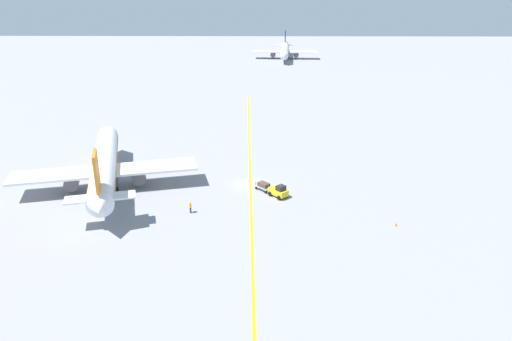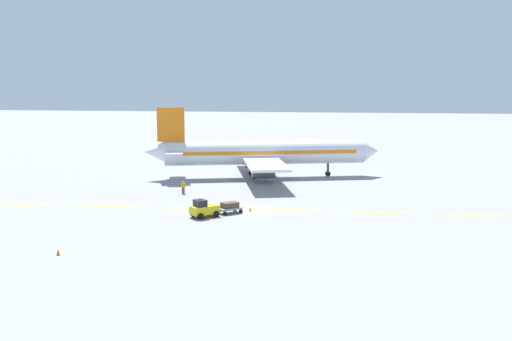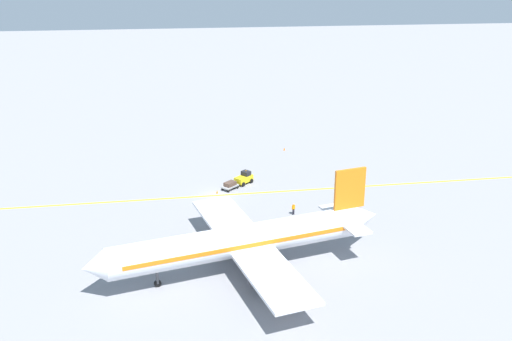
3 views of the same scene
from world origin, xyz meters
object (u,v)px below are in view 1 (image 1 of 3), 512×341
airplane_distant_taxiing (285,50)px  traffic_cone_mid_apron (396,224)px  traffic_cone_near_nose (256,183)px  airplane_at_gate (105,166)px  ground_crew_worker (190,207)px  baggage_cart_trailing (264,186)px  baggage_tug_white (279,191)px

airplane_distant_taxiing → traffic_cone_mid_apron: bearing=-86.2°
airplane_distant_taxiing → traffic_cone_near_nose: size_ratio=58.14×
airplane_at_gate → airplane_distant_taxiing: size_ratio=1.10×
traffic_cone_near_nose → traffic_cone_mid_apron: bearing=-35.7°
traffic_cone_near_nose → airplane_at_gate: bearing=-176.4°
airplane_at_gate → ground_crew_worker: 16.89m
baggage_cart_trailing → traffic_cone_near_nose: 2.50m
baggage_cart_trailing → traffic_cone_mid_apron: bearing=-33.2°
airplane_distant_taxiing → traffic_cone_near_nose: 125.22m
baggage_cart_trailing → traffic_cone_mid_apron: 21.08m
airplane_at_gate → ground_crew_worker: bearing=-31.0°
baggage_tug_white → ground_crew_worker: bearing=-156.2°
airplane_at_gate → baggage_cart_trailing: 24.78m
airplane_at_gate → baggage_cart_trailing: bearing=-1.5°
baggage_tug_white → baggage_cart_trailing: size_ratio=1.13×
airplane_distant_taxiing → traffic_cone_mid_apron: airplane_distant_taxiing is taller
airplane_at_gate → airplane_distant_taxiing: bearing=75.3°
traffic_cone_near_nose → traffic_cone_mid_apron: size_ratio=1.00×
airplane_at_gate → baggage_tug_white: size_ratio=10.90×
airplane_distant_taxiing → ground_crew_worker: 136.16m
traffic_cone_mid_apron → airplane_distant_taxiing: bearing=93.8°
airplane_distant_taxiing → baggage_cart_trailing: bearing=-93.8°
airplane_at_gate → traffic_cone_mid_apron: bearing=-16.1°
baggage_tug_white → ground_crew_worker: 13.72m
airplane_at_gate → baggage_tug_white: (26.83, -3.05, -2.81)m
airplane_at_gate → traffic_cone_near_nose: size_ratio=63.85×
airplane_distant_taxiing → baggage_cart_trailing: (-8.53, -126.87, -2.58)m
airplane_at_gate → baggage_cart_trailing: (24.60, -0.62, -2.95)m
baggage_tug_white → traffic_cone_near_nose: size_ratio=5.86×
baggage_cart_trailing → traffic_cone_near_nose: baggage_cart_trailing is taller
baggage_tug_white → traffic_cone_mid_apron: 17.91m
airplane_distant_taxiing → ground_crew_worker: airplane_distant_taxiing is taller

